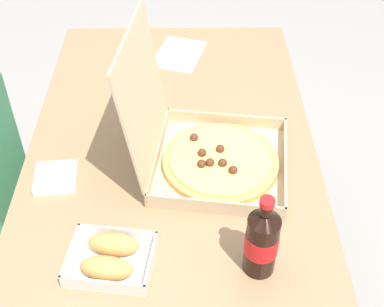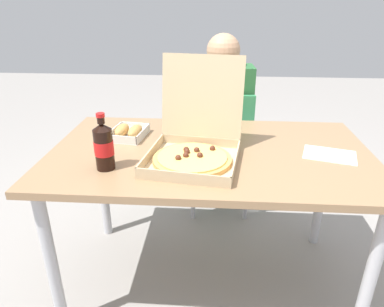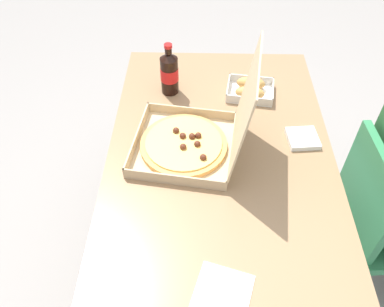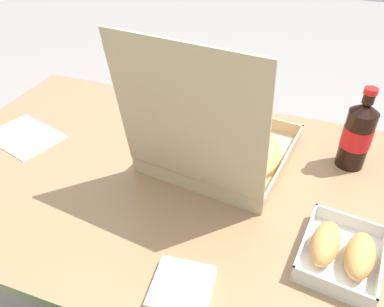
{
  "view_description": "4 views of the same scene",
  "coord_description": "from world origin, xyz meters",
  "px_view_note": "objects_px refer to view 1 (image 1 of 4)",
  "views": [
    {
      "loc": [
        -1.1,
        -0.05,
        1.72
      ],
      "look_at": [
        -0.07,
        -0.06,
        0.77
      ],
      "focal_mm": 49.1,
      "sensor_mm": 36.0,
      "label": 1
    },
    {
      "loc": [
        0.02,
        -1.39,
        1.34
      ],
      "look_at": [
        -0.07,
        -0.07,
        0.74
      ],
      "focal_mm": 32.64,
      "sensor_mm": 36.0,
      "label": 2
    },
    {
      "loc": [
        0.93,
        -0.08,
        1.76
      ],
      "look_at": [
        -0.02,
        -0.1,
        0.75
      ],
      "focal_mm": 36.86,
      "sensor_mm": 36.0,
      "label": 3
    },
    {
      "loc": [
        -0.27,
        0.69,
        1.35
      ],
      "look_at": [
        -0.02,
        -0.03,
        0.79
      ],
      "focal_mm": 35.35,
      "sensor_mm": 36.0,
      "label": 4
    }
  ],
  "objects_px": {
    "bread_side_box": "(110,257)",
    "paper_menu": "(179,54)",
    "napkin_pile": "(56,177)",
    "pizza_box_open": "(207,151)",
    "cola_bottle": "(262,241)"
  },
  "relations": [
    {
      "from": "bread_side_box",
      "to": "cola_bottle",
      "type": "xyz_separation_m",
      "value": [
        -0.01,
        -0.33,
        0.07
      ]
    },
    {
      "from": "pizza_box_open",
      "to": "cola_bottle",
      "type": "xyz_separation_m",
      "value": [
        -0.34,
        -0.11,
        0.04
      ]
    },
    {
      "from": "pizza_box_open",
      "to": "napkin_pile",
      "type": "xyz_separation_m",
      "value": [
        -0.05,
        0.4,
        -0.04
      ]
    },
    {
      "from": "paper_menu",
      "to": "napkin_pile",
      "type": "bearing_deg",
      "value": 169.27
    },
    {
      "from": "cola_bottle",
      "to": "napkin_pile",
      "type": "bearing_deg",
      "value": 61.02
    },
    {
      "from": "paper_menu",
      "to": "pizza_box_open",
      "type": "bearing_deg",
      "value": -155.22
    },
    {
      "from": "pizza_box_open",
      "to": "bread_side_box",
      "type": "relative_size",
      "value": 2.16
    },
    {
      "from": "napkin_pile",
      "to": "cola_bottle",
      "type": "bearing_deg",
      "value": -118.98
    },
    {
      "from": "bread_side_box",
      "to": "pizza_box_open",
      "type": "bearing_deg",
      "value": -35.08
    },
    {
      "from": "cola_bottle",
      "to": "napkin_pile",
      "type": "distance_m",
      "value": 0.59
    },
    {
      "from": "bread_side_box",
      "to": "napkin_pile",
      "type": "distance_m",
      "value": 0.32
    },
    {
      "from": "bread_side_box",
      "to": "paper_menu",
      "type": "relative_size",
      "value": 0.99
    },
    {
      "from": "cola_bottle",
      "to": "paper_menu",
      "type": "bearing_deg",
      "value": 11.71
    },
    {
      "from": "paper_menu",
      "to": "napkin_pile",
      "type": "distance_m",
      "value": 0.7
    },
    {
      "from": "paper_menu",
      "to": "napkin_pile",
      "type": "relative_size",
      "value": 1.91
    }
  ]
}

